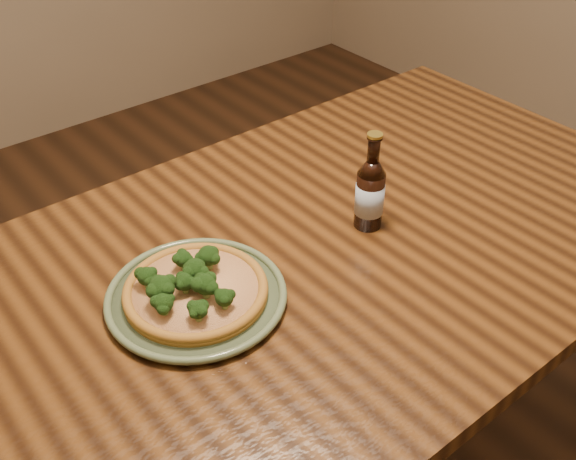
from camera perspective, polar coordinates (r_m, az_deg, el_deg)
table at (r=1.35m, az=2.22°, el=-4.51°), size 1.60×0.90×0.75m
plate at (r=1.18m, az=-7.77°, el=-5.58°), size 0.31×0.31×0.02m
pizza at (r=1.16m, az=-7.95°, el=-4.97°), size 0.25×0.25×0.07m
beer_bottle at (r=1.31m, az=6.95°, el=3.13°), size 0.06×0.06×0.21m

